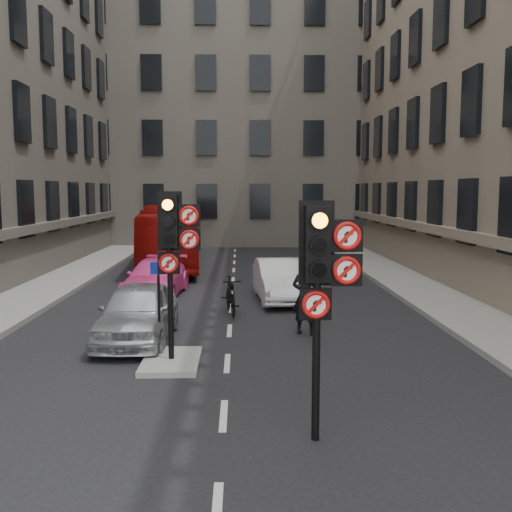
{
  "coord_description": "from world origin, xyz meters",
  "views": [
    {
      "loc": [
        0.27,
        -7.58,
        3.73
      ],
      "look_at": [
        0.55,
        2.59,
        2.6
      ],
      "focal_mm": 42.0,
      "sensor_mm": 36.0,
      "label": 1
    }
  ],
  "objects": [
    {
      "name": "building_far",
      "position": [
        0.0,
        38.0,
        10.0
      ],
      "size": [
        30.0,
        14.0,
        20.0
      ],
      "primitive_type": "cube",
      "color": "#656055",
      "rests_on": "ground"
    },
    {
      "name": "ground",
      "position": [
        0.0,
        0.0,
        0.0
      ],
      "size": [
        120.0,
        120.0,
        0.0
      ],
      "primitive_type": "plane",
      "color": "black",
      "rests_on": "ground"
    },
    {
      "name": "bus_red",
      "position": [
        -3.05,
        21.2,
        1.5
      ],
      "size": [
        3.43,
        10.96,
        3.01
      ],
      "primitive_type": "imported",
      "rotation": [
        0.0,
        0.0,
        0.08
      ],
      "color": "maroon",
      "rests_on": "ground"
    },
    {
      "name": "car_silver",
      "position": [
        -2.25,
        7.0,
        0.72
      ],
      "size": [
        1.77,
        4.25,
        1.44
      ],
      "primitive_type": "imported",
      "rotation": [
        0.0,
        0.0,
        -0.02
      ],
      "color": "#AFB3B8",
      "rests_on": "ground"
    },
    {
      "name": "car_pink",
      "position": [
        -2.66,
        13.24,
        0.65
      ],
      "size": [
        2.12,
        4.57,
        1.29
      ],
      "primitive_type": "imported",
      "rotation": [
        0.0,
        0.0,
        -0.07
      ],
      "color": "#EF469C",
      "rests_on": "ground"
    },
    {
      "name": "signal_near",
      "position": [
        1.49,
        0.99,
        2.58
      ],
      "size": [
        0.91,
        0.4,
        3.58
      ],
      "color": "black",
      "rests_on": "ground"
    },
    {
      "name": "motorcyclist",
      "position": [
        1.96,
        7.55,
        0.98
      ],
      "size": [
        0.85,
        0.73,
        1.97
      ],
      "primitive_type": "imported",
      "rotation": [
        0.0,
        0.0,
        2.71
      ],
      "color": "black",
      "rests_on": "ground"
    },
    {
      "name": "pavement_right",
      "position": [
        7.2,
        12.0,
        0.08
      ],
      "size": [
        3.0,
        50.0,
        0.16
      ],
      "primitive_type": "cube",
      "color": "gray",
      "rests_on": "ground"
    },
    {
      "name": "centre_island",
      "position": [
        -1.2,
        5.0,
        0.06
      ],
      "size": [
        1.2,
        2.0,
        0.12
      ],
      "primitive_type": "cube",
      "color": "gray",
      "rests_on": "ground"
    },
    {
      "name": "info_sign",
      "position": [
        -1.55,
        5.73,
        1.41
      ],
      "size": [
        0.34,
        0.13,
        2.0
      ],
      "rotation": [
        0.0,
        0.0,
        0.19
      ],
      "color": "black",
      "rests_on": "centre_island"
    },
    {
      "name": "signal_far",
      "position": [
        -1.11,
        4.99,
        2.7
      ],
      "size": [
        0.91,
        0.4,
        3.58
      ],
      "color": "black",
      "rests_on": "centre_island"
    },
    {
      "name": "car_white",
      "position": [
        1.63,
        12.31,
        0.7
      ],
      "size": [
        1.78,
        4.32,
        1.39
      ],
      "primitive_type": "imported",
      "rotation": [
        0.0,
        0.0,
        0.07
      ],
      "color": "white",
      "rests_on": "ground"
    },
    {
      "name": "motorcycle",
      "position": [
        -0.0,
        10.11,
        0.57
      ],
      "size": [
        0.8,
        1.96,
        1.14
      ],
      "primitive_type": "imported",
      "rotation": [
        0.0,
        0.0,
        0.14
      ],
      "color": "black",
      "rests_on": "ground"
    },
    {
      "name": "pavement_left",
      "position": [
        -7.2,
        12.0,
        0.08
      ],
      "size": [
        3.0,
        50.0,
        0.16
      ],
      "primitive_type": "cube",
      "color": "gray",
      "rests_on": "ground"
    }
  ]
}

